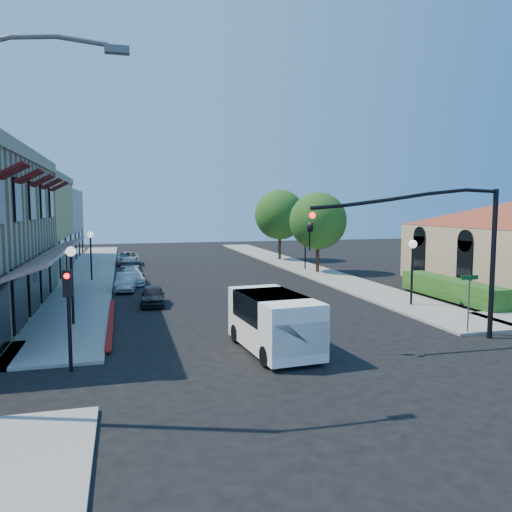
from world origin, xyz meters
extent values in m
plane|color=black|center=(0.00, 0.00, 0.00)|extent=(120.00, 120.00, 0.00)
cube|color=gray|center=(-8.75, 27.00, 0.06)|extent=(3.50, 50.00, 0.12)
cube|color=gray|center=(8.75, 27.00, 0.06)|extent=(3.50, 50.00, 0.12)
cube|color=maroon|center=(-6.90, 8.00, 0.00)|extent=(0.25, 10.00, 0.06)
cube|color=tan|center=(-10.65, 11.00, 7.80)|extent=(0.50, 18.20, 0.60)
cube|color=#561416|center=(-9.60, 11.00, 3.05)|extent=(1.75, 17.00, 0.67)
cube|color=#541013|center=(-9.95, 4.00, 6.55)|extent=(1.02, 1.50, 0.60)
cube|color=#541013|center=(-9.95, 7.40, 6.55)|extent=(1.02, 1.50, 0.60)
cube|color=#541013|center=(-9.95, 10.80, 6.55)|extent=(1.02, 1.50, 0.60)
cube|color=#541013|center=(-9.95, 14.20, 6.55)|extent=(1.02, 1.50, 0.60)
cube|color=#541013|center=(-9.95, 17.60, 6.55)|extent=(1.02, 1.50, 0.60)
cube|color=black|center=(-10.45, 3.50, 1.60)|extent=(0.12, 2.60, 2.60)
cube|color=black|center=(-10.45, 6.90, 1.60)|extent=(0.12, 2.60, 2.60)
cube|color=black|center=(-10.45, 10.30, 1.60)|extent=(0.12, 2.60, 2.60)
cube|color=black|center=(-10.45, 13.70, 1.60)|extent=(0.12, 2.60, 2.60)
cube|color=black|center=(-10.45, 17.10, 1.60)|extent=(0.12, 2.60, 2.60)
cube|color=beige|center=(-15.50, 38.00, 3.50)|extent=(10.00, 12.00, 7.00)
cube|color=black|center=(14.45, 11.50, 1.80)|extent=(0.12, 1.40, 2.80)
cube|color=black|center=(14.45, 16.50, 1.80)|extent=(0.12, 1.40, 2.80)
cube|color=#194A15|center=(11.70, 9.00, 0.00)|extent=(1.40, 8.00, 1.10)
cylinder|color=black|center=(8.80, 22.00, 1.05)|extent=(0.28, 0.28, 2.10)
sphere|color=#194A15|center=(8.80, 22.00, 4.20)|extent=(4.56, 4.56, 4.56)
cylinder|color=black|center=(8.80, 32.00, 1.14)|extent=(0.28, 0.28, 2.27)
sphere|color=#194A15|center=(8.80, 32.00, 4.55)|extent=(4.94, 4.94, 4.94)
cylinder|color=black|center=(8.00, 1.50, 3.00)|extent=(0.20, 0.20, 6.00)
cylinder|color=black|center=(4.10, 1.50, 5.60)|extent=(7.80, 0.14, 0.14)
imported|color=black|center=(0.20, 1.50, 4.70)|extent=(0.20, 0.16, 1.00)
sphere|color=#FF0C0C|center=(0.20, 1.32, 5.00)|extent=(0.22, 0.22, 0.22)
cylinder|color=black|center=(-8.00, 1.50, 1.50)|extent=(0.12, 0.12, 3.00)
cube|color=black|center=(-8.00, 1.35, 2.90)|extent=(0.28, 0.22, 0.85)
sphere|color=#FF0C0C|center=(-8.00, 1.23, 3.15)|extent=(0.18, 0.18, 0.18)
cylinder|color=#595B5E|center=(-8.00, -2.00, 9.25)|extent=(3.00, 0.12, 0.12)
cube|color=#595B5E|center=(-6.30, -2.00, 9.15)|extent=(0.60, 0.25, 0.18)
cylinder|color=#595B5E|center=(7.50, 2.20, 1.25)|extent=(0.06, 0.06, 2.50)
cube|color=#0C591E|center=(7.50, 2.20, 2.40)|extent=(0.80, 0.04, 0.18)
cylinder|color=black|center=(-8.50, 8.00, 1.60)|extent=(0.12, 0.12, 3.20)
sphere|color=white|center=(-8.50, 8.00, 3.35)|extent=(0.44, 0.44, 0.44)
cylinder|color=black|center=(-8.50, 22.00, 1.60)|extent=(0.12, 0.12, 3.20)
sphere|color=white|center=(-8.50, 22.00, 3.35)|extent=(0.44, 0.44, 0.44)
cylinder|color=black|center=(8.50, 8.00, 1.60)|extent=(0.12, 0.12, 3.20)
sphere|color=white|center=(8.50, 8.00, 3.35)|extent=(0.44, 0.44, 0.44)
cylinder|color=black|center=(8.50, 24.00, 1.60)|extent=(0.12, 0.12, 3.20)
sphere|color=white|center=(8.50, 24.00, 3.35)|extent=(0.44, 0.44, 0.44)
cube|color=white|center=(-1.00, 2.00, 1.13)|extent=(2.45, 4.90, 1.94)
cube|color=white|center=(-0.82, -0.04, 1.02)|extent=(2.04, 0.82, 1.08)
cube|color=black|center=(-0.85, 0.34, 1.56)|extent=(1.83, 0.27, 0.97)
cube|color=black|center=(-1.03, 2.32, 1.62)|extent=(2.31, 2.97, 0.97)
cylinder|color=black|center=(-1.77, 0.31, 0.36)|extent=(0.33, 0.73, 0.71)
cylinder|color=black|center=(-2.05, 3.53, 0.36)|extent=(0.33, 0.73, 0.71)
cylinder|color=black|center=(0.05, 0.47, 0.36)|extent=(0.33, 0.73, 0.71)
cylinder|color=black|center=(-0.23, 3.69, 0.36)|extent=(0.33, 0.73, 0.71)
imported|color=black|center=(-4.80, 12.00, 0.53)|extent=(1.47, 3.20, 1.06)
imported|color=#A4A7A9|center=(-6.15, 17.15, 0.56)|extent=(1.47, 3.46, 1.11)
imported|color=silver|center=(-5.74, 20.00, 0.55)|extent=(1.72, 3.88, 1.11)
imported|color=#A4A6A9|center=(-5.84, 32.00, 0.60)|extent=(2.08, 4.35, 1.20)
camera|label=1|loc=(-6.28, -15.17, 5.29)|focal=35.00mm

